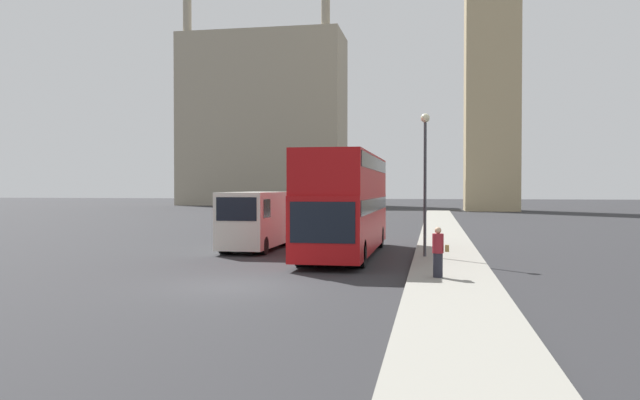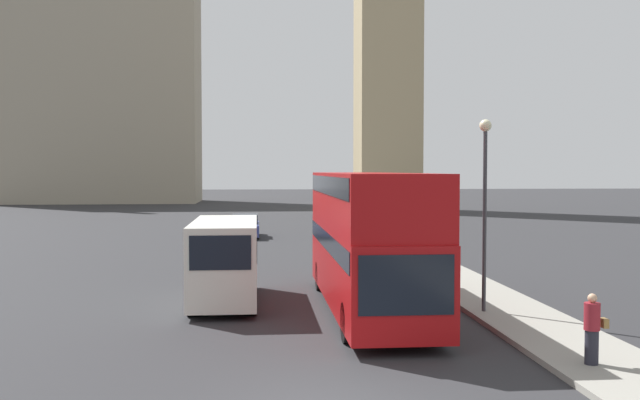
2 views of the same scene
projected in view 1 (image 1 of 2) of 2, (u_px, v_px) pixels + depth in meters
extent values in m
plane|color=#28282B|center=(234.00, 286.00, 18.35)|extent=(300.00, 300.00, 0.00)
cube|color=gray|center=(454.00, 290.00, 17.21)|extent=(2.69, 120.00, 0.15)
cube|color=tan|center=(492.00, 2.00, 79.12)|extent=(6.60, 6.60, 53.21)
cube|color=#9E937F|center=(263.00, 121.00, 106.79)|extent=(27.52, 11.74, 28.91)
cylinder|color=#9E937F|center=(187.00, 13.00, 103.65)|extent=(1.41, 1.41, 6.36)
cylinder|color=#9E937F|center=(326.00, 5.00, 99.45)|extent=(1.41, 1.41, 6.36)
cube|color=#A80F11|center=(346.00, 222.00, 26.59)|extent=(2.54, 11.36, 2.34)
cube|color=#A80F11|center=(346.00, 175.00, 26.55)|extent=(2.54, 11.13, 1.66)
cube|color=black|center=(346.00, 204.00, 26.58)|extent=(2.58, 10.90, 0.55)
cube|color=black|center=(346.00, 164.00, 26.55)|extent=(2.58, 10.67, 0.55)
cube|color=black|center=(322.00, 222.00, 20.99)|extent=(2.24, 0.03, 1.40)
cylinder|color=black|center=(306.00, 253.00, 22.87)|extent=(0.71, 1.03, 1.03)
cylinder|color=black|center=(356.00, 254.00, 22.54)|extent=(0.71, 1.03, 1.03)
cylinder|color=black|center=(339.00, 236.00, 30.68)|extent=(0.71, 1.03, 1.03)
cylinder|color=black|center=(376.00, 237.00, 30.35)|extent=(0.71, 1.03, 1.03)
cube|color=silver|center=(257.00, 219.00, 29.14)|extent=(2.07, 6.08, 2.49)
cube|color=black|center=(236.00, 209.00, 26.13)|extent=(1.76, 0.02, 1.00)
cube|color=black|center=(244.00, 208.00, 27.19)|extent=(2.10, 1.09, 0.80)
cylinder|color=black|center=(226.00, 245.00, 27.27)|extent=(0.52, 0.80, 0.80)
cylinder|color=black|center=(261.00, 246.00, 26.99)|extent=(0.52, 0.80, 0.80)
cylinder|color=black|center=(253.00, 238.00, 31.33)|extent=(0.52, 0.80, 0.80)
cylinder|color=black|center=(283.00, 238.00, 31.05)|extent=(0.52, 0.80, 0.80)
cylinder|color=#23232D|center=(438.00, 265.00, 19.09)|extent=(0.29, 0.29, 0.75)
cylinder|color=maroon|center=(438.00, 243.00, 19.07)|extent=(0.34, 0.34, 0.59)
sphere|color=tan|center=(438.00, 230.00, 19.06)|extent=(0.20, 0.20, 0.20)
cube|color=olive|center=(447.00, 248.00, 19.03)|extent=(0.12, 0.24, 0.20)
cylinder|color=#38383D|center=(425.00, 190.00, 24.95)|extent=(0.12, 0.12, 5.37)
sphere|color=beige|center=(425.00, 118.00, 24.89)|extent=(0.36, 0.36, 0.36)
cube|color=navy|center=(337.00, 216.00, 51.86)|extent=(1.80, 4.78, 0.74)
cube|color=black|center=(338.00, 208.00, 51.96)|extent=(1.62, 2.29, 0.58)
cylinder|color=black|center=(326.00, 220.00, 50.48)|extent=(0.40, 0.66, 0.66)
cylinder|color=black|center=(343.00, 220.00, 50.23)|extent=(0.40, 0.66, 0.66)
cylinder|color=black|center=(332.00, 218.00, 53.49)|extent=(0.40, 0.66, 0.66)
cylinder|color=black|center=(348.00, 218.00, 53.24)|extent=(0.40, 0.66, 0.66)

